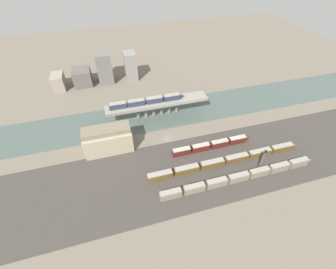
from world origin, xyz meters
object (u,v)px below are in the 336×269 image
(train_on_bridge, at_px, (148,101))
(warehouse_building, at_px, (108,139))
(train_yard_far, at_px, (212,145))
(signal_tower, at_px, (261,161))
(train_yard_mid, at_px, (227,160))
(train_yard_near, at_px, (240,177))

(train_on_bridge, distance_m, warehouse_building, 33.04)
(train_on_bridge, distance_m, train_yard_far, 44.69)
(warehouse_building, distance_m, signal_tower, 74.05)
(train_yard_far, xyz_separation_m, signal_tower, (14.84, -19.83, 4.87))
(train_yard_mid, height_order, warehouse_building, warehouse_building)
(train_on_bridge, xyz_separation_m, train_yard_far, (26.00, -35.13, -9.32))
(train_yard_mid, xyz_separation_m, signal_tower, (11.80, -8.50, 5.03))
(train_yard_far, distance_m, warehouse_building, 53.11)
(train_yard_near, height_order, signal_tower, signal_tower)
(train_yard_far, bearing_deg, train_yard_mid, -74.99)
(train_on_bridge, relative_size, train_yard_far, 1.02)
(train_yard_near, xyz_separation_m, train_yard_mid, (-0.96, 10.78, -0.27))
(train_yard_near, relative_size, train_yard_mid, 0.95)
(train_on_bridge, bearing_deg, signal_tower, -53.39)
(warehouse_building, bearing_deg, train_yard_near, -33.31)
(train_on_bridge, relative_size, signal_tower, 3.22)
(train_yard_near, relative_size, train_yard_far, 1.75)
(train_yard_mid, bearing_deg, train_on_bridge, 122.00)
(train_yard_mid, bearing_deg, train_yard_far, 105.01)
(train_yard_near, xyz_separation_m, train_yard_far, (-4.00, 22.10, -0.11))
(train_yard_far, distance_m, signal_tower, 25.24)
(signal_tower, bearing_deg, train_yard_far, 126.81)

